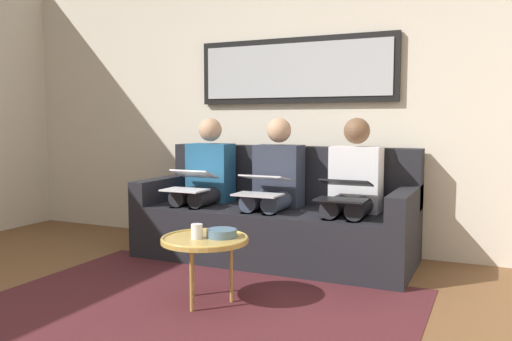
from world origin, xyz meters
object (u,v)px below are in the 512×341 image
Objects in this scene: coffee_table at (205,240)px; cup at (197,231)px; framed_mirror at (295,71)px; person_middle at (274,184)px; bowl at (222,233)px; laptop_silver at (262,185)px; laptop_black at (344,190)px; person_right at (205,181)px; person_left at (353,189)px; couch at (277,219)px; laptop_white at (190,181)px.

coffee_table is 5.92× the size of cup.
person_middle is (0.00, 0.46, -0.94)m from framed_mirror.
bowl is (-0.11, 1.54, -1.12)m from framed_mirror.
laptop_black is at bearing 179.87° from laptop_silver.
person_middle is 3.20× the size of laptop_silver.
coffee_table is at bearing 55.68° from laptop_black.
person_right is at bearing 35.53° from framed_mirror.
framed_mirror is 1.23m from person_left.
person_middle is at bearing -21.04° from laptop_black.
laptop_black is 0.31× the size of person_middle.
couch is at bearing -90.49° from cup.
cup is (0.03, 0.03, 0.06)m from coffee_table.
coffee_table is at bearing 61.80° from person_left.
bowl is 0.52× the size of laptop_silver.
person_middle is 3.02× the size of laptop_white.
person_right is at bearing 0.00° from person_left.
person_left is at bearing -159.07° from laptop_silver.
laptop_silver is at bearing -90.65° from cup.
person_left is at bearing -118.79° from cup.
laptop_white is at bearing -56.44° from cup.
person_right is (0.64, 0.46, -0.94)m from framed_mirror.
cup is at bearing 45.34° from coffee_table.
laptop_white reaches higher than laptop_silver.
coffee_table is 0.47× the size of person_middle.
laptop_white is at bearing -54.00° from coffee_table.
laptop_white is (1.28, -0.01, 0.00)m from laptop_black.
person_left is at bearing 180.00° from person_middle.
couch reaches higher than cup.
cup is (0.01, 1.25, 0.14)m from couch.
laptop_silver reaches higher than bowl.
person_right reaches higher than bowl.
person_left is at bearing -118.20° from coffee_table.
bowl is 1.22m from person_left.
couch reaches higher than laptop_silver.
person_left reaches higher than couch.
bowl is at bearing 131.24° from laptop_white.
bowl is at bearing -139.79° from cup.
person_left is at bearing 180.00° from person_right.
couch is 0.71m from person_right.
person_left and person_middle have the same top height.
laptop_black is (-0.64, 0.70, -0.92)m from framed_mirror.
cup is at bearing 55.24° from laptop_black.
person_middle reaches higher than laptop_black.
bowl is 0.16× the size of person_left.
coffee_table is at bearing 91.12° from couch.
couch is 1.26m from cup.
laptop_silver is (0.00, 0.70, -0.92)m from framed_mirror.
laptop_white is at bearing -0.85° from laptop_silver.
coffee_table is (-0.02, 1.61, -1.16)m from framed_mirror.
laptop_black reaches higher than bowl.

